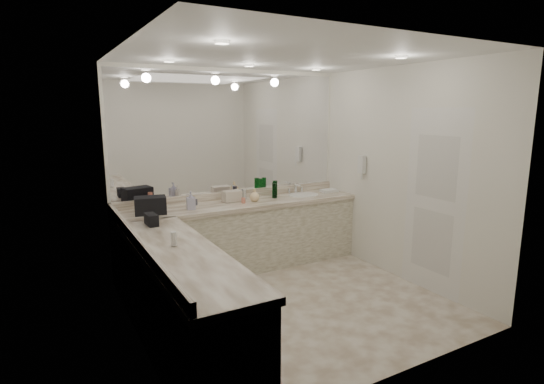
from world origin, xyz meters
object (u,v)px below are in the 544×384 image
sink (303,195)px  soap_bottle_a (191,200)px  hand_towel (329,191)px  soap_bottle_b (191,200)px  wall_phone (362,164)px  cream_cosmetic_case (232,196)px  soap_bottle_c (254,195)px  black_toiletry_bag (150,205)px

sink → soap_bottle_a: size_ratio=2.36×
hand_towel → soap_bottle_b: soap_bottle_b is taller
wall_phone → cream_cosmetic_case: bearing=160.2°
wall_phone → soap_bottle_c: size_ratio=1.41×
wall_phone → soap_bottle_b: 2.33m
sink → black_toiletry_bag: bearing=-178.5°
cream_cosmetic_case → soap_bottle_a: (-0.58, -0.08, 0.02)m
sink → soap_bottle_c: (-0.79, -0.03, 0.09)m
wall_phone → cream_cosmetic_case: size_ratio=1.01×
sink → cream_cosmetic_case: bearing=174.8°
sink → soap_bottle_a: (-1.63, 0.01, 0.10)m
black_toiletry_bag → soap_bottle_b: size_ratio=1.59×
black_toiletry_bag → soap_bottle_b: soap_bottle_b is taller
wall_phone → soap_bottle_a: bearing=167.1°
wall_phone → black_toiletry_bag: 2.80m
black_toiletry_bag → cream_cosmetic_case: (1.09, 0.15, -0.03)m
wall_phone → black_toiletry_bag: size_ratio=0.69×
wall_phone → soap_bottle_a: wall_phone is taller
wall_phone → soap_bottle_c: bearing=161.5°
hand_towel → soap_bottle_c: soap_bottle_c is taller
black_toiletry_bag → soap_bottle_a: size_ratio=1.87×
sink → soap_bottle_b: soap_bottle_b is taller
sink → soap_bottle_a: soap_bottle_a is taller
black_toiletry_bag → soap_bottle_c: size_ratio=2.05×
sink → soap_bottle_a: 1.63m
soap_bottle_b → soap_bottle_c: bearing=2.3°
soap_bottle_a → soap_bottle_c: size_ratio=1.10×
sink → cream_cosmetic_case: (-1.05, 0.09, 0.07)m
soap_bottle_b → hand_towel: bearing=2.1°
sink → black_toiletry_bag: black_toiletry_bag is taller
black_toiletry_bag → cream_cosmetic_case: black_toiletry_bag is taller
cream_cosmetic_case → soap_bottle_b: size_ratio=1.08×
soap_bottle_b → soap_bottle_c: soap_bottle_b is taller
cream_cosmetic_case → soap_bottle_c: size_ratio=1.40×
sink → hand_towel: size_ratio=1.86×
hand_towel → soap_bottle_b: bearing=-177.9°
hand_towel → soap_bottle_b: (-2.11, -0.08, 0.09)m
cream_cosmetic_case → soap_bottle_b: soap_bottle_b is taller
hand_towel → soap_bottle_a: soap_bottle_a is taller
sink → soap_bottle_c: 0.79m
sink → cream_cosmetic_case: cream_cosmetic_case is taller
black_toiletry_bag → soap_bottle_b: bearing=-1.5°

